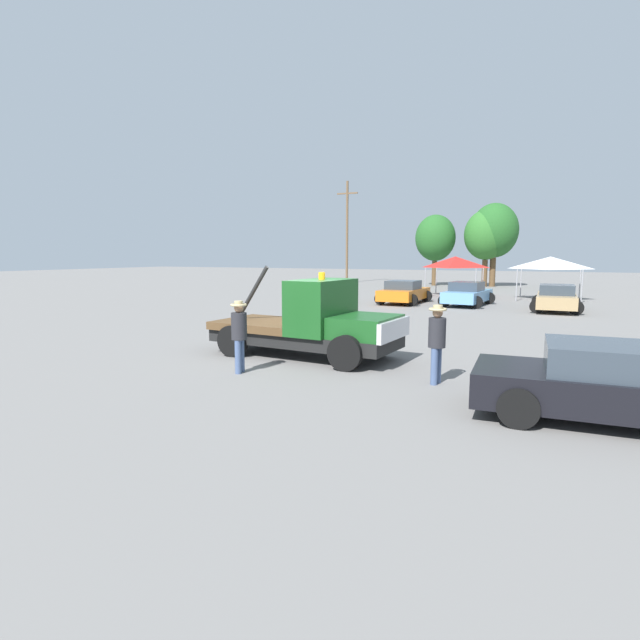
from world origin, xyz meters
The scene contains 15 objects.
ground_plane centered at (0.00, 0.00, 0.00)m, with size 160.00×160.00×0.00m, color slate.
tow_truck centered at (0.33, -0.02, 0.92)m, with size 5.49×2.55×2.51m.
foreground_car centered at (7.41, -2.66, 0.65)m, with size 4.96×2.23×1.34m.
person_near_truck centered at (4.01, -1.42, 1.03)m, with size 0.39×0.39×1.75m.
person_at_hood centered at (-0.47, -2.43, 1.02)m, with size 0.39×0.39×1.74m.
parked_car_orange centered at (-1.82, 16.13, 0.65)m, with size 2.59×4.42×1.34m.
parked_car_skyblue centered at (1.74, 16.39, 0.65)m, with size 2.65×4.46×1.34m.
parked_car_tan centered at (6.25, 15.58, 0.65)m, with size 2.44×4.59×1.34m.
canopy_tent_red centered at (-0.15, 22.67, 2.32)m, with size 3.33×3.33×2.71m.
canopy_tent_white centered at (5.76, 22.37, 2.32)m, with size 3.62×3.62×2.70m.
tree_left centered at (0.26, 34.35, 4.54)m, with size 3.79×3.79×6.77m.
tree_center centered at (0.90, 34.63, 4.91)m, with size 4.10×4.10×7.32m.
tree_right centered at (-4.12, 33.90, 4.32)m, with size 3.61×3.61×6.44m.
traffic_cone centered at (-1.55, 3.35, 0.25)m, with size 0.40×0.40×0.55m.
utility_pole centered at (-13.26, 34.89, 5.32)m, with size 2.20×0.24×10.10m.
Camera 1 is at (6.36, -12.18, 2.82)m, focal length 28.00 mm.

